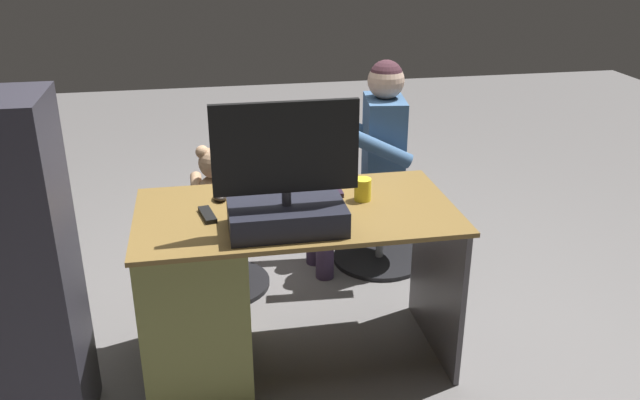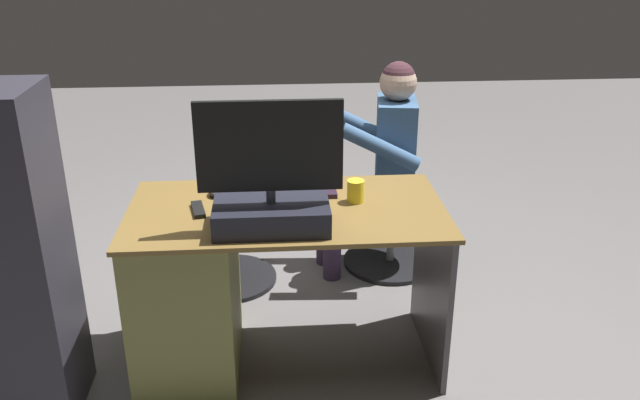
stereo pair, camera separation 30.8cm
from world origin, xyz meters
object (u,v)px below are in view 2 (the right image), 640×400
(desk, at_px, (207,285))
(monitor, at_px, (271,194))
(office_chair_teddy, at_px, (227,241))
(teddy_bear, at_px, (224,178))
(cup, at_px, (356,191))
(tv_remote, at_px, (198,210))
(visitor_chair, at_px, (392,226))
(person, at_px, (381,152))
(computer_mouse, at_px, (215,191))
(keyboard, at_px, (287,192))

(desk, xyz_separation_m, monitor, (-0.28, 0.18, 0.48))
(office_chair_teddy, xyz_separation_m, teddy_bear, (0.00, -0.01, 0.35))
(cup, relative_size, tv_remote, 0.63)
(desk, height_order, cup, cup)
(desk, xyz_separation_m, teddy_bear, (-0.04, -0.72, 0.21))
(teddy_bear, bearing_deg, visitor_chair, -172.72)
(person, bearing_deg, desk, 43.65)
(monitor, relative_size, computer_mouse, 5.62)
(teddy_bear, bearing_deg, cup, 131.26)
(monitor, distance_m, cup, 0.42)
(tv_remote, distance_m, teddy_bear, 0.75)
(computer_mouse, distance_m, tv_remote, 0.18)
(cup, bearing_deg, computer_mouse, -10.89)
(computer_mouse, height_order, person, person)
(cup, relative_size, person, 0.08)
(teddy_bear, height_order, visitor_chair, teddy_bear)
(monitor, relative_size, person, 0.47)
(tv_remote, relative_size, teddy_bear, 0.41)
(desk, bearing_deg, teddy_bear, -93.11)
(desk, height_order, monitor, monitor)
(desk, distance_m, person, 1.24)
(tv_remote, bearing_deg, computer_mouse, -120.66)
(cup, distance_m, tv_remote, 0.65)
(office_chair_teddy, distance_m, teddy_bear, 0.35)
(person, bearing_deg, visitor_chair, -171.95)
(monitor, height_order, teddy_bear, monitor)
(office_chair_teddy, bearing_deg, computer_mouse, 90.69)
(tv_remote, distance_m, visitor_chair, 1.38)
(desk, bearing_deg, visitor_chair, -138.42)
(desk, distance_m, teddy_bear, 0.75)
(keyboard, height_order, visitor_chair, keyboard)
(tv_remote, xyz_separation_m, office_chair_teddy, (-0.05, -0.72, -0.50))
(desk, relative_size, monitor, 2.40)
(monitor, height_order, person, monitor)
(visitor_chair, bearing_deg, cup, 68.43)
(tv_remote, relative_size, person, 0.13)
(computer_mouse, relative_size, cup, 1.02)
(desk, bearing_deg, computer_mouse, -106.01)
(desk, relative_size, person, 1.12)
(computer_mouse, bearing_deg, monitor, 125.15)
(cup, xyz_separation_m, person, (-0.24, -0.78, -0.10))
(office_chair_teddy, distance_m, visitor_chair, 0.92)
(office_chair_teddy, bearing_deg, cup, 131.78)
(keyboard, bearing_deg, visitor_chair, -130.85)
(desk, relative_size, tv_remote, 8.64)
(computer_mouse, distance_m, office_chair_teddy, 0.75)
(person, bearing_deg, tv_remote, 43.55)
(monitor, bearing_deg, computer_mouse, -54.85)
(office_chair_teddy, bearing_deg, desk, 86.84)
(teddy_bear, relative_size, visitor_chair, 0.69)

